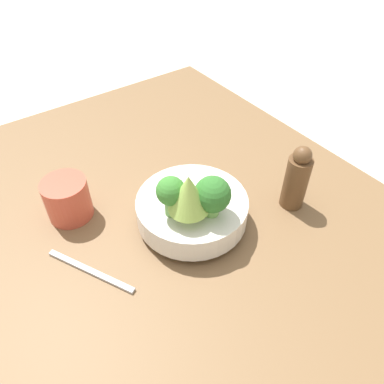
{
  "coord_description": "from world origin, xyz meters",
  "views": [
    {
      "loc": [
        0.43,
        -0.25,
        0.59
      ],
      "look_at": [
        0.03,
        0.04,
        0.12
      ],
      "focal_mm": 35.0,
      "sensor_mm": 36.0,
      "label": 1
    }
  ],
  "objects_px": {
    "pepper_mill": "(297,179)",
    "fork": "(90,271)",
    "bowl": "(192,209)",
    "cup": "(67,199)"
  },
  "relations": [
    {
      "from": "bowl",
      "to": "fork",
      "type": "relative_size",
      "value": 1.29
    },
    {
      "from": "bowl",
      "to": "cup",
      "type": "relative_size",
      "value": 2.42
    },
    {
      "from": "fork",
      "to": "cup",
      "type": "bearing_deg",
      "value": 169.2
    },
    {
      "from": "cup",
      "to": "pepper_mill",
      "type": "relative_size",
      "value": 0.61
    },
    {
      "from": "pepper_mill",
      "to": "fork",
      "type": "height_order",
      "value": "pepper_mill"
    },
    {
      "from": "pepper_mill",
      "to": "fork",
      "type": "xyz_separation_m",
      "value": [
        -0.08,
        -0.41,
        -0.06
      ]
    },
    {
      "from": "cup",
      "to": "pepper_mill",
      "type": "height_order",
      "value": "pepper_mill"
    },
    {
      "from": "bowl",
      "to": "pepper_mill",
      "type": "distance_m",
      "value": 0.21
    },
    {
      "from": "pepper_mill",
      "to": "fork",
      "type": "bearing_deg",
      "value": -101.76
    },
    {
      "from": "bowl",
      "to": "fork",
      "type": "bearing_deg",
      "value": -92.37
    }
  ]
}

